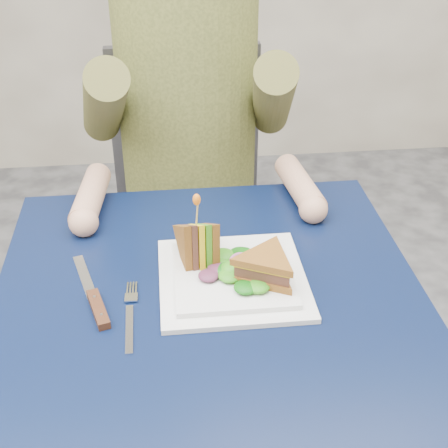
{
  "coord_description": "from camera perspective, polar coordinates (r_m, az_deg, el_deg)",
  "views": [
    {
      "loc": [
        -0.07,
        -0.85,
        1.41
      ],
      "look_at": [
        0.03,
        0.08,
        0.82
      ],
      "focal_mm": 50.0,
      "sensor_mm": 36.0,
      "label": 1
    }
  ],
  "objects": [
    {
      "name": "table",
      "position": [
        1.15,
        -1.25,
        -9.34
      ],
      "size": [
        0.75,
        0.75,
        0.73
      ],
      "color": "black",
      "rests_on": "ground"
    },
    {
      "name": "knife",
      "position": [
        1.09,
        -11.66,
        -7.04
      ],
      "size": [
        0.08,
        0.22,
        0.02
      ],
      "color": "silver",
      "rests_on": "table"
    },
    {
      "name": "onion_ring",
      "position": [
        1.1,
        1.54,
        -3.58
      ],
      "size": [
        0.04,
        0.04,
        0.02
      ],
      "primitive_type": "torus",
      "rotation": [
        0.44,
        0.0,
        0.0
      ],
      "color": "#9E4C7A",
      "rests_on": "plate"
    },
    {
      "name": "sandwich_upright",
      "position": [
        1.12,
        -2.41,
        -1.83
      ],
      "size": [
        0.09,
        0.14,
        0.14
      ],
      "color": "brown",
      "rests_on": "plate"
    },
    {
      "name": "chair",
      "position": [
        1.78,
        -3.22,
        2.98
      ],
      "size": [
        0.42,
        0.4,
        0.93
      ],
      "color": "#47474C",
      "rests_on": "ground"
    },
    {
      "name": "fork",
      "position": [
        1.05,
        -8.59,
        -8.44
      ],
      "size": [
        0.02,
        0.18,
        0.01
      ],
      "color": "silver",
      "rests_on": "table"
    },
    {
      "name": "lettuce_spill",
      "position": [
        1.11,
        0.99,
        -3.67
      ],
      "size": [
        0.15,
        0.13,
        0.02
      ],
      "primitive_type": null,
      "color": "#337A14",
      "rests_on": "plate"
    },
    {
      "name": "toothpick",
      "position": [
        1.09,
        -2.48,
        0.96
      ],
      "size": [
        0.01,
        0.01,
        0.06
      ],
      "primitive_type": "cylinder",
      "rotation": [
        0.14,
        0.07,
        0.0
      ],
      "color": "tan",
      "rests_on": "sandwich_upright"
    },
    {
      "name": "diner",
      "position": [
        1.53,
        -3.39,
        13.22
      ],
      "size": [
        0.54,
        0.59,
        0.74
      ],
      "color": "brown",
      "rests_on": "chair"
    },
    {
      "name": "toothpick_frill",
      "position": [
        1.07,
        -2.52,
        2.24
      ],
      "size": [
        0.01,
        0.01,
        0.02
      ],
      "primitive_type": "ellipsoid",
      "color": "orange",
      "rests_on": "sandwich_upright"
    },
    {
      "name": "plate",
      "position": [
        1.11,
        0.79,
        -4.87
      ],
      "size": [
        0.26,
        0.26,
        0.02
      ],
      "color": "white",
      "rests_on": "table"
    },
    {
      "name": "sandwich_flat",
      "position": [
        1.08,
        3.87,
        -3.94
      ],
      "size": [
        0.17,
        0.17,
        0.05
      ],
      "color": "brown",
      "rests_on": "plate"
    }
  ]
}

